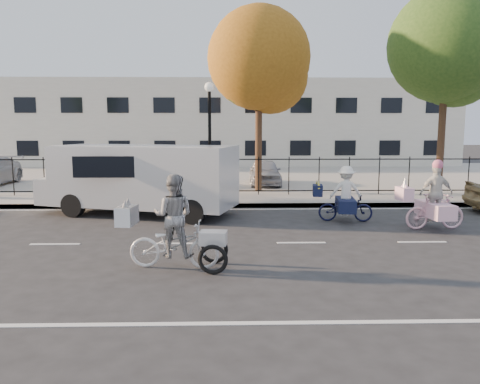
{
  "coord_description": "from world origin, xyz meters",
  "views": [
    {
      "loc": [
        1.23,
        -11.14,
        2.84
      ],
      "look_at": [
        1.52,
        1.2,
        1.1
      ],
      "focal_mm": 35.0,
      "sensor_mm": 36.0,
      "label": 1
    }
  ],
  "objects_px": {
    "unicorn_bike": "(434,204)",
    "zebra_trike": "(174,232)",
    "bull_bike": "(345,199)",
    "lot_car_c": "(150,174)",
    "lot_car_d": "(265,172)",
    "lamppost": "(210,119)",
    "lot_car_b": "(79,172)",
    "white_van": "(141,177)"
  },
  "relations": [
    {
      "from": "unicorn_bike",
      "to": "zebra_trike",
      "type": "bearing_deg",
      "value": 112.03
    },
    {
      "from": "bull_bike",
      "to": "lot_car_c",
      "type": "distance_m",
      "value": 10.09
    },
    {
      "from": "bull_bike",
      "to": "lot_car_d",
      "type": "bearing_deg",
      "value": 20.42
    },
    {
      "from": "lot_car_c",
      "to": "lamppost",
      "type": "bearing_deg",
      "value": -61.7
    },
    {
      "from": "lamppost",
      "to": "zebra_trike",
      "type": "height_order",
      "value": "lamppost"
    },
    {
      "from": "unicorn_bike",
      "to": "lot_car_c",
      "type": "relative_size",
      "value": 0.55
    },
    {
      "from": "zebra_trike",
      "to": "unicorn_bike",
      "type": "xyz_separation_m",
      "value": [
        6.76,
        3.38,
        -0.02
      ]
    },
    {
      "from": "unicorn_bike",
      "to": "lot_car_d",
      "type": "bearing_deg",
      "value": 19.26
    },
    {
      "from": "lamppost",
      "to": "lot_car_b",
      "type": "bearing_deg",
      "value": 149.52
    },
    {
      "from": "zebra_trike",
      "to": "lamppost",
      "type": "bearing_deg",
      "value": 3.94
    },
    {
      "from": "lot_car_b",
      "to": "lot_car_d",
      "type": "bearing_deg",
      "value": 1.16
    },
    {
      "from": "bull_bike",
      "to": "white_van",
      "type": "height_order",
      "value": "white_van"
    },
    {
      "from": "bull_bike",
      "to": "lot_car_b",
      "type": "bearing_deg",
      "value": 60.48
    },
    {
      "from": "unicorn_bike",
      "to": "lot_car_c",
      "type": "bearing_deg",
      "value": 42.91
    },
    {
      "from": "zebra_trike",
      "to": "lot_car_c",
      "type": "xyz_separation_m",
      "value": [
        -2.44,
        11.82,
        -0.0
      ]
    },
    {
      "from": "zebra_trike",
      "to": "lot_car_c",
      "type": "relative_size",
      "value": 0.63
    },
    {
      "from": "lot_car_b",
      "to": "lot_car_c",
      "type": "distance_m",
      "value": 3.43
    },
    {
      "from": "lamppost",
      "to": "bull_bike",
      "type": "xyz_separation_m",
      "value": [
        4.2,
        -4.2,
        -2.45
      ]
    },
    {
      "from": "lot_car_b",
      "to": "lot_car_d",
      "type": "xyz_separation_m",
      "value": [
        8.59,
        0.01,
        -0.01
      ]
    },
    {
      "from": "unicorn_bike",
      "to": "lot_car_d",
      "type": "xyz_separation_m",
      "value": [
        -3.99,
        9.03,
        0.02
      ]
    },
    {
      "from": "lamppost",
      "to": "lot_car_c",
      "type": "bearing_deg",
      "value": 132.58
    },
    {
      "from": "lamppost",
      "to": "unicorn_bike",
      "type": "distance_m",
      "value": 8.68
    },
    {
      "from": "zebra_trike",
      "to": "lot_car_b",
      "type": "distance_m",
      "value": 13.7
    },
    {
      "from": "lamppost",
      "to": "unicorn_bike",
      "type": "height_order",
      "value": "lamppost"
    },
    {
      "from": "lot_car_d",
      "to": "zebra_trike",
      "type": "bearing_deg",
      "value": -101.71
    },
    {
      "from": "lot_car_d",
      "to": "lot_car_c",
      "type": "bearing_deg",
      "value": -172.54
    },
    {
      "from": "zebra_trike",
      "to": "lot_car_d",
      "type": "distance_m",
      "value": 12.72
    },
    {
      "from": "lamppost",
      "to": "white_van",
      "type": "relative_size",
      "value": 0.64
    },
    {
      "from": "lot_car_c",
      "to": "lot_car_d",
      "type": "bearing_deg",
      "value": -7.69
    },
    {
      "from": "bull_bike",
      "to": "lamppost",
      "type": "bearing_deg",
      "value": 52.49
    },
    {
      "from": "lamppost",
      "to": "white_van",
      "type": "height_order",
      "value": "lamppost"
    },
    {
      "from": "lamppost",
      "to": "lot_car_d",
      "type": "bearing_deg",
      "value": 56.74
    },
    {
      "from": "zebra_trike",
      "to": "lot_car_d",
      "type": "bearing_deg",
      "value": -6.21
    },
    {
      "from": "unicorn_bike",
      "to": "white_van",
      "type": "xyz_separation_m",
      "value": [
        -8.49,
        2.38,
        0.51
      ]
    },
    {
      "from": "zebra_trike",
      "to": "white_van",
      "type": "bearing_deg",
      "value": 23.08
    },
    {
      "from": "zebra_trike",
      "to": "lot_car_d",
      "type": "xyz_separation_m",
      "value": [
        2.77,
        12.42,
        0.0
      ]
    },
    {
      "from": "bull_bike",
      "to": "lot_car_c",
      "type": "xyz_separation_m",
      "value": [
        -7.0,
        7.26,
        0.07
      ]
    },
    {
      "from": "bull_bike",
      "to": "lot_car_d",
      "type": "distance_m",
      "value": 8.07
    },
    {
      "from": "lot_car_b",
      "to": "lot_car_c",
      "type": "height_order",
      "value": "lot_car_b"
    },
    {
      "from": "lamppost",
      "to": "white_van",
      "type": "xyz_separation_m",
      "value": [
        -2.1,
        -3.0,
        -1.88
      ]
    },
    {
      "from": "lamppost",
      "to": "white_van",
      "type": "bearing_deg",
      "value": -125.02
    },
    {
      "from": "zebra_trike",
      "to": "bull_bike",
      "type": "xyz_separation_m",
      "value": [
        4.57,
        4.56,
        -0.07
      ]
    }
  ]
}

